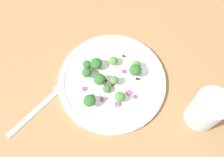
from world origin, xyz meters
The scene contains 29 objects.
ground_plane centered at (0.00, 0.00, -1.00)cm, with size 180.00×180.00×2.00cm, color olive.
plate centered at (-0.98, -2.73, 0.86)cm, with size 26.17×26.17×1.70cm.
dressing_pool centered at (-0.98, -2.73, 1.30)cm, with size 15.18×15.18×0.20cm, color white.
broccoli_floret_0 centered at (-3.73, -2.07, 2.46)cm, with size 1.96×1.96×1.98cm.
broccoli_floret_1 centered at (-2.15, -0.20, 3.50)cm, with size 2.83×2.83×2.87cm.
broccoli_floret_2 centered at (1.96, -7.75, 3.54)cm, with size 2.91×2.91×2.95cm.
broccoli_floret_3 centered at (-5.23, -5.48, 3.06)cm, with size 2.39×2.39×2.42cm.
broccoli_floret_4 centered at (1.20, 3.97, 3.01)cm, with size 2.13×2.13×2.16cm.
broccoli_floret_5 centered at (-1.00, 3.41, 3.23)cm, with size 2.38×2.38×2.41cm.
broccoli_floret_6 centered at (1.82, 1.78, 3.19)cm, with size 2.93×2.93×2.96cm.
broccoli_floret_7 centered at (3.59, -7.66, 3.03)cm, with size 2.29×2.29×2.32cm.
broccoli_floret_8 centered at (-1.54, -3.38, 3.25)cm, with size 2.07×2.07×2.10cm.
broccoli_floret_9 centered at (3.60, -2.04, 2.90)cm, with size 2.24×2.24×2.26cm.
broccoli_floret_10 centered at (-7.82, 0.99, 3.63)cm, with size 2.86×2.86×2.89cm.
cranberry_0 centered at (5.92, -4.12, 2.06)cm, with size 0.75×0.75×0.75cm, color maroon.
cranberry_1 centered at (3.12, 2.65, 2.15)cm, with size 0.77×0.77×0.77cm, color #4C0A14.
cranberry_2 centered at (-2.04, -3.07, 1.83)cm, with size 0.81×0.81×0.81cm, color #4C0A14.
cranberry_3 centered at (-1.46, -1.26, 1.92)cm, with size 0.82×0.82×0.82cm, color #4C0A14.
cranberry_4 centered at (0.52, -8.61, 2.08)cm, with size 0.70×0.70×0.70cm, color #4C0A14.
cranberry_5 centered at (-6.02, 1.04, 1.81)cm, with size 0.97×0.97×0.97cm, color #4C0A14.
cranberry_6 centered at (1.82, -7.22, 1.84)cm, with size 0.84×0.84×0.84cm, color #4C0A14.
onion_bit_0 centered at (1.97, -5.08, 1.53)cm, with size 0.97×0.82×0.34cm, color #843D75.
onion_bit_1 centered at (-4.54, 3.23, 1.60)cm, with size 1.08×1.00×0.39cm, color #843D75.
onion_bit_2 centered at (-3.94, -8.77, 1.72)cm, with size 0.82×0.89×0.49cm, color #843D75.
onion_bit_3 centered at (-6.67, -5.20, 1.77)cm, with size 1.26×1.03×0.54cm, color #934C84.
onion_bit_4 centered at (-6.13, -1.73, 1.83)cm, with size 1.37×0.86×0.35cm, color #843D75.
onion_bit_5 centered at (-3.22, -7.30, 1.75)cm, with size 1.22×0.94×0.41cm, color #934C84.
fork centered at (-10.00, 12.16, 0.25)cm, with size 16.89×11.08×0.50cm.
water_glass centered at (-4.93, -24.54, 5.19)cm, with size 7.31×7.31×10.38cm, color silver.
Camera 1 is at (-26.93, -8.43, 63.81)cm, focal length 45.08 mm.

